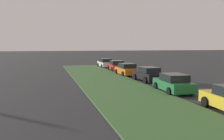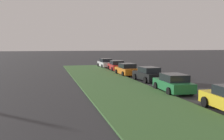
# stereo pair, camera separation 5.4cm
# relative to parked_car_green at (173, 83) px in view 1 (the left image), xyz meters

# --- Properties ---
(grass_median) EXTENTS (60.00, 6.00, 0.12)m
(grass_median) POSITION_rel_parked_car_green_xyz_m (-3.10, 3.83, -0.66)
(grass_median) COLOR #3D6633
(grass_median) RESTS_ON ground
(parked_car_green) EXTENTS (4.39, 2.19, 1.47)m
(parked_car_green) POSITION_rel_parked_car_green_xyz_m (0.00, 0.00, 0.00)
(parked_car_green) COLOR #1E6B38
(parked_car_green) RESTS_ON ground
(parked_car_black) EXTENTS (4.39, 2.19, 1.47)m
(parked_car_black) POSITION_rel_parked_car_green_xyz_m (6.38, -0.49, 0.00)
(parked_car_black) COLOR black
(parked_car_black) RESTS_ON ground
(parked_car_orange) EXTENTS (4.35, 2.11, 1.47)m
(parked_car_orange) POSITION_rel_parked_car_green_xyz_m (11.77, 0.14, 0.00)
(parked_car_orange) COLOR orange
(parked_car_orange) RESTS_ON ground
(parked_car_red) EXTENTS (4.37, 2.16, 1.47)m
(parked_car_red) POSITION_rel_parked_car_green_xyz_m (17.52, -0.14, 0.00)
(parked_car_red) COLOR red
(parked_car_red) RESTS_ON ground
(parked_car_white) EXTENTS (4.35, 2.11, 1.47)m
(parked_car_white) POSITION_rel_parked_car_green_xyz_m (23.07, 0.23, 0.00)
(parked_car_white) COLOR silver
(parked_car_white) RESTS_ON ground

